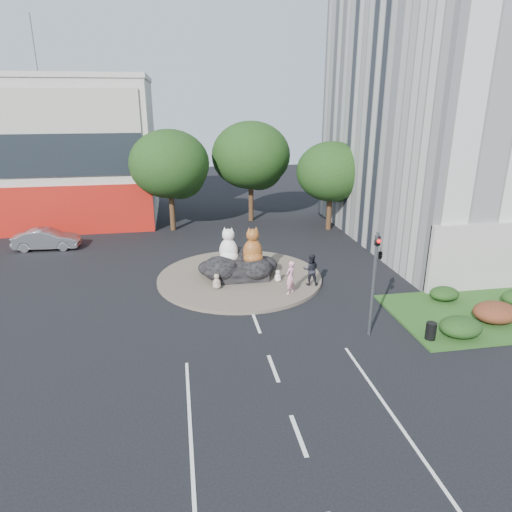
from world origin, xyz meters
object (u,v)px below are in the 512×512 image
Objects in this scene: cat_white at (228,245)px; kitten_white at (278,275)px; pedestrian_dark at (311,270)px; litter_bin at (431,331)px; pedestrian_pink at (290,277)px; parked_car at (46,239)px; kitten_calico at (217,281)px; cat_tabby at (253,245)px.

kitten_white is (2.75, -1.45, -1.61)m from cat_white.
litter_bin is at bearing 130.68° from pedestrian_dark.
pedestrian_dark reaches higher than litter_bin.
pedestrian_pink is 1.83m from pedestrian_dark.
pedestrian_dark is at bearing -119.09° from parked_car.
kitten_calico is 3.70m from kitten_white.
kitten_calico is at bearing 175.55° from kitten_white.
kitten_calico is at bearing -93.52° from cat_white.
cat_tabby is at bearing 132.91° from kitten_white.
cat_white is at bearing 131.27° from litter_bin.
cat_tabby reaches higher than litter_bin.
cat_white reaches higher than pedestrian_pink.
kitten_calico is at bearing -157.46° from cat_tabby.
litter_bin is at bearing 91.19° from pedestrian_pink.
kitten_white is at bearing -44.62° from cat_tabby.
kitten_calico reaches higher than litter_bin.
kitten_white is 0.92× the size of litter_bin.
kitten_calico is (-0.92, -1.88, -1.53)m from cat_white.
parked_car is at bearing 139.96° from litter_bin.
cat_tabby is 1.20× the size of pedestrian_dark.
kitten_calico is 4.24m from pedestrian_pink.
litter_bin is (8.13, -9.26, -1.66)m from cat_white.
kitten_white is 0.16× the size of parked_car.
pedestrian_pink reaches higher than kitten_calico.
pedestrian_pink is at bearing -69.22° from cat_tabby.
pedestrian_pink is 7.84m from litter_bin.
cat_tabby is 2.48× the size of kitten_calico.
cat_tabby is at bearing -16.94° from pedestrian_dark.
pedestrian_dark reaches higher than parked_car.
parked_car reaches higher than kitten_calico.
kitten_calico is (-2.32, -1.41, -1.57)m from cat_tabby.
pedestrian_pink is 0.42× the size of parked_car.
cat_white is 2.40× the size of kitten_calico.
kitten_white is at bearing -119.73° from parked_car.
pedestrian_pink reaches higher than pedestrian_dark.
parked_car is (-15.55, 11.44, -0.40)m from pedestrian_pink.
pedestrian_pink is at bearing 48.79° from pedestrian_dark.
cat_tabby is at bearing 127.44° from litter_bin.
cat_white is 12.44m from litter_bin.
cat_tabby is 2.34m from kitten_white.
pedestrian_pink is at bearing -92.81° from kitten_white.
parked_car is at bearing 139.63° from cat_tabby.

